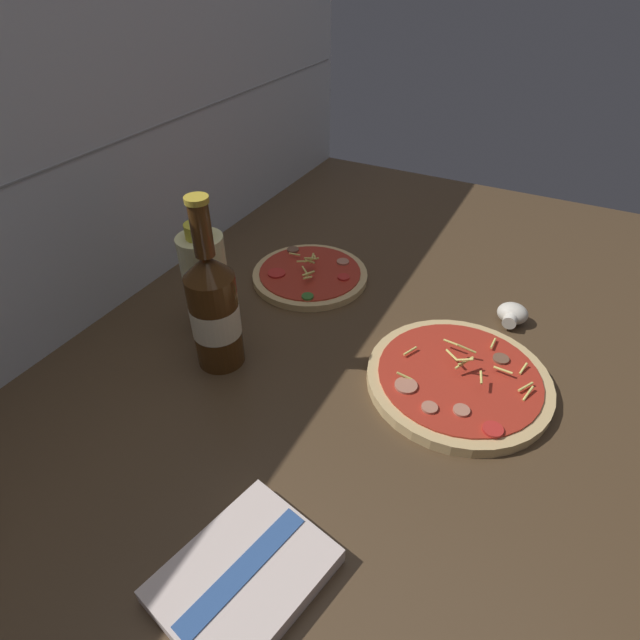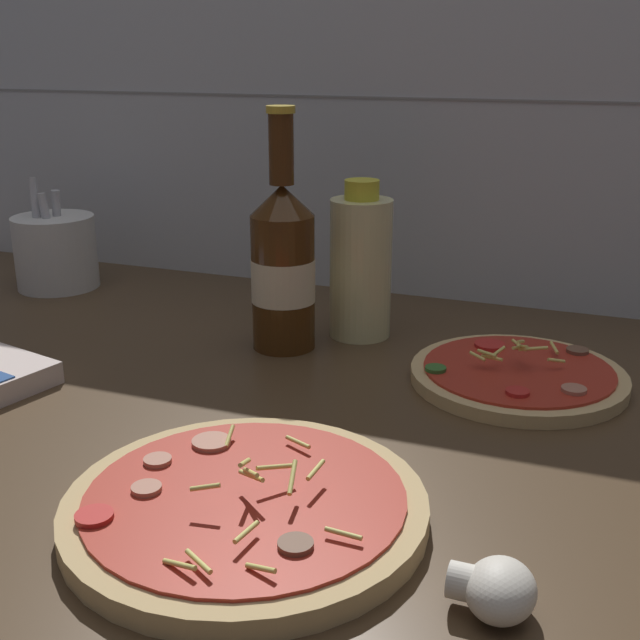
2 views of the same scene
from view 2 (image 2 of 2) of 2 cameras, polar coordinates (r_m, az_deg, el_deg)
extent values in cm
cube|color=#4C3823|center=(76.72, -0.99, -8.43)|extent=(160.00, 90.00, 2.50)
cube|color=silver|center=(111.96, 7.92, 15.34)|extent=(160.00, 1.00, 60.00)
cube|color=gray|center=(111.42, 7.85, 15.32)|extent=(156.80, 0.16, 0.30)
cylinder|color=tan|center=(62.36, -5.30, -13.17)|extent=(27.60, 27.60, 1.79)
cylinder|color=#B22D1E|center=(61.82, -5.33, -12.35)|extent=(24.29, 24.29, 0.30)
cylinder|color=#B7755B|center=(69.02, -7.73, -8.59)|extent=(3.33, 3.33, 0.40)
cylinder|color=#B7755B|center=(63.20, -12.24, -11.62)|extent=(2.32, 2.32, 0.40)
cylinder|color=red|center=(60.74, -15.76, -13.27)|extent=(2.76, 2.76, 0.40)
cylinder|color=#B7755B|center=(66.90, -11.48, -9.75)|extent=(2.28, 2.28, 0.40)
cylinder|color=brown|center=(55.74, -1.75, -15.66)|extent=(2.47, 2.47, 0.40)
cylinder|color=#EADB6B|center=(54.28, -9.96, -16.76)|extent=(2.92, 1.13, 1.00)
cylinder|color=#EADB6B|center=(68.85, -6.45, -8.21)|extent=(0.83, 2.46, 1.14)
cylinder|color=#EADB6B|center=(61.41, -0.31, -10.61)|extent=(0.53, 2.83, 0.47)
cylinder|color=#EADB6B|center=(59.97, -5.39, -10.07)|extent=(0.76, 2.32, 1.07)
cylinder|color=#EADB6B|center=(60.42, -4.91, -10.98)|extent=(2.93, 2.06, 1.07)
cylinder|color=#EADB6B|center=(58.67, -7.75, -11.78)|extent=(2.24, 1.01, 0.76)
cylinder|color=#EADB6B|center=(61.73, -3.16, -10.39)|extent=(2.47, 2.51, 0.82)
cylinder|color=#EADB6B|center=(56.16, 1.68, -14.94)|extent=(2.70, 0.48, 0.42)
cylinder|color=#EADB6B|center=(60.05, -4.93, -10.75)|extent=(2.11, 1.99, 1.08)
cylinder|color=#EADB6B|center=(55.89, -5.27, -14.79)|extent=(0.68, 2.84, 0.49)
cylinder|color=#EADB6B|center=(59.54, -1.98, -11.12)|extent=(1.13, 3.10, 1.40)
cylinder|color=#EADB6B|center=(54.12, -8.63, -16.61)|extent=(2.71, 1.82, 0.38)
cylinder|color=#EADB6B|center=(53.34, -4.23, -17.19)|extent=(2.39, 0.88, 0.82)
cylinder|color=#EADB6B|center=(67.59, -1.58, -8.67)|extent=(2.65, 1.47, 0.42)
cylinder|color=tan|center=(88.09, 13.88, -3.91)|extent=(22.74, 22.74, 1.39)
cylinder|color=#B22D1E|center=(87.78, 13.93, -3.40)|extent=(20.02, 20.02, 0.30)
cylinder|color=#B7755B|center=(83.23, 17.61, -4.73)|extent=(2.47, 2.47, 0.40)
cylinder|color=red|center=(81.16, 13.87, -4.99)|extent=(2.34, 2.34, 0.40)
cylinder|color=red|center=(93.04, 11.97, -1.75)|extent=(3.43, 3.43, 0.40)
cylinder|color=brown|center=(93.89, 17.84, -2.07)|extent=(2.46, 2.46, 0.40)
cylinder|color=#336628|center=(85.27, 8.22, -3.44)|extent=(2.22, 2.22, 0.40)
cylinder|color=#EADB6B|center=(92.09, 16.32, -1.91)|extent=(1.28, 2.28, 0.79)
cylinder|color=#EADB6B|center=(86.91, 14.03, -1.92)|extent=(1.46, 2.74, 1.00)
cylinder|color=#EADB6B|center=(87.91, 16.45, -2.78)|extent=(1.86, 1.34, 0.72)
cylinder|color=#EADB6B|center=(86.72, 14.08, -1.50)|extent=(0.63, 2.54, 1.07)
cylinder|color=#EADB6B|center=(87.37, 12.57, -2.21)|extent=(1.37, 1.80, 0.94)
cylinder|color=#EADB6B|center=(86.14, 11.14, -2.55)|extent=(1.95, 1.24, 0.68)
cylinder|color=#EADB6B|center=(87.04, 14.92, -1.98)|extent=(3.03, 1.21, 0.66)
cylinder|color=#EADB6B|center=(88.36, 13.98, -1.74)|extent=(1.93, 2.05, 0.65)
cylinder|color=#EADB6B|center=(86.59, 14.20, -1.84)|extent=(1.56, 2.85, 1.29)
cylinder|color=#EADB6B|center=(86.26, 12.13, -2.65)|extent=(2.39, 1.10, 0.46)
cylinder|color=#EADB6B|center=(86.24, 11.79, -2.33)|extent=(2.30, 1.63, 0.45)
cylinder|color=#47280F|center=(93.61, -2.63, 2.68)|extent=(7.41, 7.41, 15.86)
cone|color=#47280F|center=(91.42, -2.72, 8.52)|extent=(7.41, 7.41, 3.50)
cylinder|color=#47280F|center=(90.59, -2.78, 12.03)|extent=(2.82, 2.82, 7.78)
cylinder|color=gold|center=(90.20, -2.82, 14.74)|extent=(3.24, 3.24, 0.80)
cylinder|color=beige|center=(93.52, -2.63, 2.86)|extent=(7.49, 7.49, 5.08)
cylinder|color=beige|center=(97.55, 2.91, 3.66)|extent=(7.53, 7.53, 16.93)
cylinder|color=yellow|center=(95.51, 3.00, 9.24)|extent=(4.14, 4.14, 2.31)
cylinder|color=white|center=(53.96, 10.41, -17.90)|extent=(2.36, 2.36, 2.36)
ellipsoid|color=silver|center=(53.75, 12.72, -18.24)|extent=(4.46, 5.25, 3.68)
cylinder|color=silver|center=(124.96, -18.27, 4.61)|extent=(11.83, 11.83, 10.67)
cylinder|color=#BCBCC1|center=(123.81, -19.48, 6.74)|extent=(3.21, 3.32, 12.15)
cylinder|color=#BCBCC1|center=(122.93, -18.73, 6.24)|extent=(2.73, 1.74, 10.10)
cylinder|color=#BCBCC1|center=(124.42, -18.17, 6.47)|extent=(2.38, 1.93, 10.25)
camera|label=1|loc=(0.94, -47.29, 26.03)|focal=28.00mm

